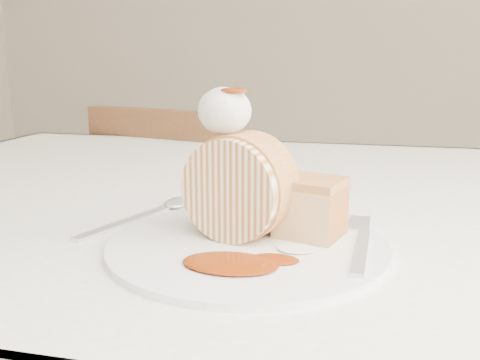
# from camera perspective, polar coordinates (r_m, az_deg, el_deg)

# --- Properties ---
(table) EXTENTS (1.40, 0.90, 0.75)m
(table) POSITION_cam_1_polar(r_m,az_deg,el_deg) (0.76, 6.28, -8.01)
(table) COLOR white
(table) RESTS_ON ground
(chair_far) EXTENTS (0.46, 0.46, 0.81)m
(chair_far) POSITION_cam_1_polar(r_m,az_deg,el_deg) (1.39, -5.96, -6.59)
(chair_far) COLOR brown
(chair_far) RESTS_ON ground
(plate) EXTENTS (0.34, 0.34, 0.01)m
(plate) POSITION_cam_1_polar(r_m,az_deg,el_deg) (0.52, 0.82, -6.92)
(plate) COLOR white
(plate) RESTS_ON table
(roulade_slice) EXTENTS (0.11, 0.08, 0.10)m
(roulade_slice) POSITION_cam_1_polar(r_m,az_deg,el_deg) (0.52, -0.08, -0.75)
(roulade_slice) COLOR beige
(roulade_slice) RESTS_ON plate
(cake_chunk) EXTENTS (0.07, 0.07, 0.05)m
(cake_chunk) POSITION_cam_1_polar(r_m,az_deg,el_deg) (0.54, 7.52, -3.29)
(cake_chunk) COLOR tan
(cake_chunk) RESTS_ON plate
(whipped_cream) EXTENTS (0.05, 0.05, 0.05)m
(whipped_cream) POSITION_cam_1_polar(r_m,az_deg,el_deg) (0.52, -1.66, 7.38)
(whipped_cream) COLOR white
(whipped_cream) RESTS_ON roulade_slice
(caramel_drizzle) EXTENTS (0.03, 0.02, 0.01)m
(caramel_drizzle) POSITION_cam_1_polar(r_m,az_deg,el_deg) (0.51, -0.68, 10.18)
(caramel_drizzle) COLOR #722304
(caramel_drizzle) RESTS_ON whipped_cream
(caramel_pool) EXTENTS (0.10, 0.08, 0.00)m
(caramel_pool) POSITION_cam_1_polar(r_m,az_deg,el_deg) (0.46, -1.06, -8.85)
(caramel_pool) COLOR #722304
(caramel_pool) RESTS_ON plate
(fork) EXTENTS (0.03, 0.16, 0.00)m
(fork) POSITION_cam_1_polar(r_m,az_deg,el_deg) (0.50, 12.80, -7.45)
(fork) COLOR silver
(fork) RESTS_ON plate
(spoon) EXTENTS (0.08, 0.17, 0.00)m
(spoon) POSITION_cam_1_polar(r_m,az_deg,el_deg) (0.61, -12.23, -4.48)
(spoon) COLOR silver
(spoon) RESTS_ON table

